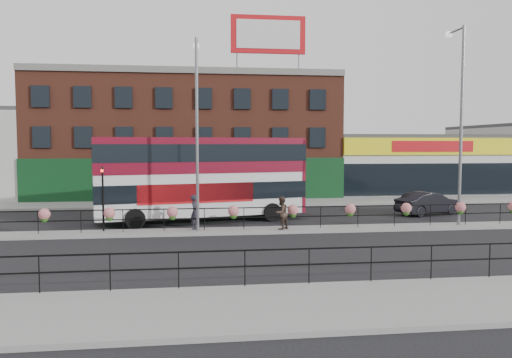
{
  "coord_description": "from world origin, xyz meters",
  "views": [
    {
      "loc": [
        -3.54,
        -24.99,
        4.47
      ],
      "look_at": [
        0.0,
        3.0,
        2.5
      ],
      "focal_mm": 35.0,
      "sensor_mm": 36.0,
      "label": 1
    }
  ],
  "objects": [
    {
      "name": "ground",
      "position": [
        0.0,
        0.0,
        0.0
      ],
      "size": [
        120.0,
        120.0,
        0.0
      ],
      "primitive_type": "plane",
      "color": "black",
      "rests_on": "ground"
    },
    {
      "name": "south_railing",
      "position": [
        -2.0,
        -10.1,
        0.96
      ],
      "size": [
        20.04,
        0.05,
        1.12
      ],
      "color": "black",
      "rests_on": "south_pavement"
    },
    {
      "name": "north_pavement",
      "position": [
        0.0,
        12.0,
        0.07
      ],
      "size": [
        60.0,
        4.0,
        0.15
      ],
      "primitive_type": "cube",
      "color": "gray",
      "rests_on": "ground"
    },
    {
      "name": "yellow_line_inner",
      "position": [
        0.0,
        -9.7,
        0.01
      ],
      "size": [
        60.0,
        0.1,
        0.01
      ],
      "primitive_type": "cube",
      "color": "gold",
      "rests_on": "ground"
    },
    {
      "name": "traffic_light_median",
      "position": [
        -8.0,
        0.39,
        2.47
      ],
      "size": [
        0.15,
        0.28,
        3.65
      ],
      "color": "black",
      "rests_on": "median"
    },
    {
      "name": "lamp_column_west",
      "position": [
        -3.33,
        0.07,
        5.8
      ],
      "size": [
        0.34,
        1.67,
        9.53
      ],
      "color": "slate",
      "rests_on": "median"
    },
    {
      "name": "billboard",
      "position": [
        2.5,
        14.99,
        13.18
      ],
      "size": [
        6.0,
        0.29,
        4.4
      ],
      "color": "red",
      "rests_on": "brick_building"
    },
    {
      "name": "yellow_line_outer",
      "position": [
        0.0,
        -9.88,
        0.01
      ],
      "size": [
        60.0,
        0.1,
        0.01
      ],
      "primitive_type": "cube",
      "color": "gold",
      "rests_on": "ground"
    },
    {
      "name": "pedestrian_b",
      "position": [
        0.89,
        -0.23,
        0.99
      ],
      "size": [
        1.45,
        1.45,
        1.68
      ],
      "primitive_type": "imported",
      "rotation": [
        0.0,
        0.0,
        3.89
      ],
      "color": "#3E2F26",
      "rests_on": "median"
    },
    {
      "name": "median",
      "position": [
        0.0,
        0.0,
        0.07
      ],
      "size": [
        60.0,
        1.6,
        0.15
      ],
      "primitive_type": "cube",
      "color": "gray",
      "rests_on": "ground"
    },
    {
      "name": "median_railing",
      "position": [
        -0.0,
        0.0,
        1.05
      ],
      "size": [
        30.04,
        0.56,
        1.23
      ],
      "color": "black",
      "rests_on": "median"
    },
    {
      "name": "double_decker_bus",
      "position": [
        -3.04,
        3.84,
        2.98
      ],
      "size": [
        12.29,
        5.21,
        4.84
      ],
      "color": "silver",
      "rests_on": "ground"
    },
    {
      "name": "pedestrian_a",
      "position": [
        -3.47,
        0.35,
        1.03
      ],
      "size": [
        0.85,
        0.73,
        1.75
      ],
      "primitive_type": "imported",
      "rotation": [
        0.0,
        0.0,
        1.31
      ],
      "color": "#23212C",
      "rests_on": "median"
    },
    {
      "name": "south_pavement",
      "position": [
        0.0,
        -12.0,
        0.07
      ],
      "size": [
        60.0,
        4.0,
        0.15
      ],
      "primitive_type": "cube",
      "color": "gray",
      "rests_on": "ground"
    },
    {
      "name": "supermarket",
      "position": [
        16.0,
        19.9,
        2.65
      ],
      "size": [
        15.0,
        12.25,
        5.3
      ],
      "color": "silver",
      "rests_on": "ground"
    },
    {
      "name": "brick_building",
      "position": [
        -4.0,
        19.96,
        5.13
      ],
      "size": [
        25.0,
        12.21,
        10.3
      ],
      "color": "brown",
      "rests_on": "ground"
    },
    {
      "name": "lamp_column_east",
      "position": [
        10.65,
        0.34,
        6.43
      ],
      "size": [
        0.38,
        1.86,
        10.6
      ],
      "color": "slate",
      "rests_on": "median"
    },
    {
      "name": "car",
      "position": [
        11.32,
        4.88,
        0.72
      ],
      "size": [
        4.17,
        5.32,
        1.45
      ],
      "primitive_type": "imported",
      "rotation": [
        0.0,
        0.0,
        1.89
      ],
      "color": "black",
      "rests_on": "ground"
    }
  ]
}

